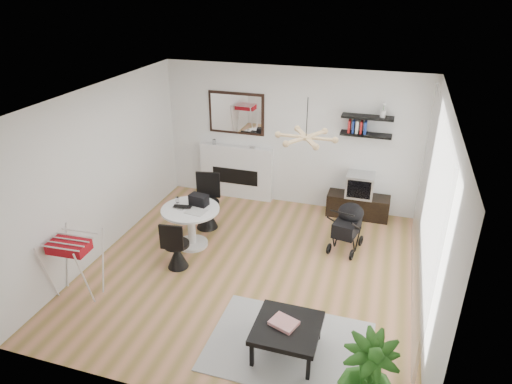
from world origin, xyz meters
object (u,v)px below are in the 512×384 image
(crt_tv, at_px, (360,185))
(dining_table, at_px, (191,221))
(tv_console, at_px, (358,206))
(stroller, at_px, (347,228))
(potted_plant, at_px, (367,379))
(fireplace, at_px, (236,165))
(coffee_table, at_px, (287,329))
(drying_rack, at_px, (75,265))

(crt_tv, bearing_deg, dining_table, -143.68)
(crt_tv, bearing_deg, tv_console, 80.62)
(stroller, xyz_separation_m, potted_plant, (0.58, -3.22, 0.14))
(tv_console, relative_size, stroller, 1.33)
(fireplace, distance_m, coffee_table, 4.43)
(drying_rack, bearing_deg, crt_tv, 41.88)
(fireplace, distance_m, drying_rack, 3.87)
(fireplace, bearing_deg, tv_console, -3.10)
(fireplace, xyz_separation_m, coffee_table, (2.03, -3.93, -0.32))
(potted_plant, bearing_deg, tv_console, 96.68)
(coffee_table, height_order, potted_plant, potted_plant)
(fireplace, xyz_separation_m, dining_table, (-0.08, -2.02, -0.22))
(drying_rack, distance_m, coffee_table, 3.12)
(dining_table, distance_m, coffee_table, 2.84)
(fireplace, relative_size, stroller, 2.50)
(potted_plant, bearing_deg, coffee_table, 147.33)
(coffee_table, bearing_deg, crt_tv, 83.18)
(drying_rack, bearing_deg, fireplace, 70.55)
(coffee_table, xyz_separation_m, potted_plant, (0.97, -0.62, 0.14))
(drying_rack, relative_size, coffee_table, 1.20)
(dining_table, bearing_deg, potted_plant, -39.34)
(fireplace, height_order, dining_table, fireplace)
(fireplace, bearing_deg, coffee_table, -62.69)
(tv_console, xyz_separation_m, potted_plant, (0.52, -4.41, 0.30))
(fireplace, height_order, stroller, fireplace)
(crt_tv, distance_m, potted_plant, 4.44)
(drying_rack, height_order, coffee_table, drying_rack)
(tv_console, height_order, dining_table, dining_table)
(drying_rack, xyz_separation_m, coffee_table, (3.11, -0.22, -0.12))
(crt_tv, xyz_separation_m, drying_rack, (-3.56, -3.57, -0.16))
(dining_table, height_order, drying_rack, drying_rack)
(crt_tv, bearing_deg, fireplace, 176.83)
(drying_rack, bearing_deg, potted_plant, -14.84)
(fireplace, height_order, crt_tv, fireplace)
(tv_console, relative_size, dining_table, 1.19)
(drying_rack, xyz_separation_m, potted_plant, (4.08, -0.84, 0.02))
(tv_console, distance_m, stroller, 1.20)
(tv_console, distance_m, dining_table, 3.19)
(drying_rack, relative_size, stroller, 1.08)
(potted_plant, bearing_deg, crt_tv, 96.69)
(tv_console, relative_size, crt_tv, 2.30)
(fireplace, relative_size, drying_rack, 2.31)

